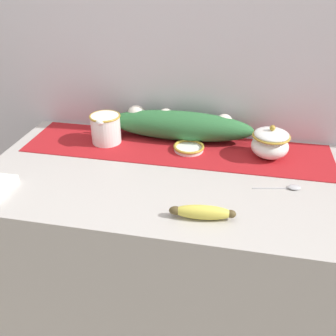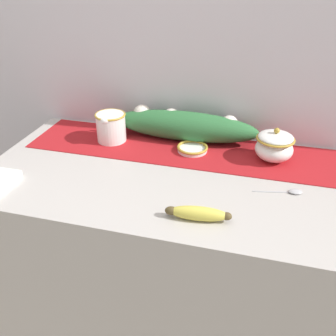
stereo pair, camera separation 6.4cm
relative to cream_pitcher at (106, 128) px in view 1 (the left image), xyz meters
The scene contains 9 objects.
countertop 0.61m from the cream_pitcher, 33.82° to the right, with size 1.25×0.66×0.91m, color #B7B2AD.
back_wall 0.39m from the cream_pitcher, 31.50° to the left, with size 2.05×0.04×2.40m, color silver.
table_runner 0.28m from the cream_pitcher, ahead, with size 1.15×0.28×0.00m, color #A8191E.
cream_pitcher is the anchor object (origin of this frame).
sugar_bowl 0.62m from the cream_pitcher, ahead, with size 0.13×0.13×0.12m.
small_dish 0.33m from the cream_pitcher, ahead, with size 0.12×0.12×0.02m.
banana 0.59m from the cream_pitcher, 43.77° to the right, with size 0.19×0.06×0.04m.
spoon 0.71m from the cream_pitcher, 16.26° to the right, with size 0.15×0.05×0.01m.
poinsettia_garland 0.29m from the cream_pitcher, 16.84° to the left, with size 0.57×0.13×0.12m.
Camera 1 is at (0.22, -1.06, 1.56)m, focal length 40.00 mm.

